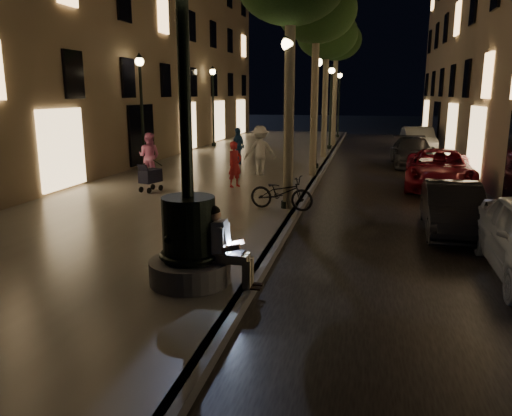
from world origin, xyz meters
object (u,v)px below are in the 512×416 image
(bicycle, at_px, (281,193))
(lamp_curb_d, at_px, (339,95))
(lamp_left_c, at_px, (213,96))
(car_fifth, at_px, (418,140))
(lamp_left_b, at_px, (141,97))
(car_third, at_px, (439,169))
(pedestrian_red, at_px, (235,164))
(lamp_curb_c, at_px, (331,96))
(car_second, at_px, (453,208))
(pedestrian_pink, at_px, (149,156))
(tree_far, at_px, (337,41))
(seated_man_laptop, at_px, (224,244))
(pedestrian_white, at_px, (260,151))
(lamp_curb_a, at_px, (287,99))
(fountain_lamppost, at_px, (189,225))
(lamp_curb_b, at_px, (317,97))
(car_rear, at_px, (413,152))
(stroller, at_px, (150,176))
(tree_second, at_px, (317,12))
(pedestrian_blue, at_px, (238,146))
(tree_third, at_px, (327,35))

(bicycle, bearing_deg, lamp_curb_d, 9.23)
(lamp_left_c, distance_m, car_fifth, 12.39)
(lamp_left_b, bearing_deg, car_fifth, 40.89)
(car_third, bearing_deg, pedestrian_red, -156.81)
(lamp_curb_c, xyz_separation_m, bicycle, (-0.10, -16.20, -2.56))
(car_second, height_order, pedestrian_pink, pedestrian_pink)
(tree_far, bearing_deg, car_fifth, -16.87)
(lamp_left_b, relative_size, car_third, 0.96)
(seated_man_laptop, bearing_deg, pedestrian_red, 103.77)
(car_fifth, relative_size, pedestrian_white, 2.34)
(seated_man_laptop, relative_size, lamp_curb_a, 0.29)
(fountain_lamppost, xyz_separation_m, lamp_left_c, (-6.40, 22.00, 2.02))
(lamp_curb_b, bearing_deg, tree_far, 89.54)
(lamp_curb_b, distance_m, pedestrian_pink, 7.54)
(tree_far, height_order, car_rear, tree_far)
(lamp_curb_a, xyz_separation_m, pedestrian_red, (-2.26, 2.88, -2.25))
(lamp_curb_d, xyz_separation_m, pedestrian_red, (-2.26, -21.12, -2.25))
(stroller, xyz_separation_m, pedestrian_white, (2.81, 4.18, 0.45))
(lamp_curb_d, height_order, car_second, lamp_curb_d)
(lamp_curb_d, xyz_separation_m, pedestrian_white, (-1.95, -18.39, -2.06))
(car_rear, bearing_deg, lamp_curb_d, 107.12)
(tree_second, height_order, car_third, tree_second)
(lamp_left_c, bearing_deg, car_rear, -23.68)
(tree_second, height_order, lamp_curb_b, tree_second)
(pedestrian_red, xyz_separation_m, bicycle, (2.16, -3.08, -0.31))
(seated_man_laptop, bearing_deg, pedestrian_white, 99.14)
(lamp_curb_d, relative_size, pedestrian_blue, 2.88)
(lamp_curb_b, distance_m, car_fifth, 10.18)
(car_third, bearing_deg, pedestrian_blue, 163.40)
(lamp_left_c, xyz_separation_m, bicycle, (7.00, -16.20, -2.56))
(lamp_curb_c, relative_size, car_fifth, 1.06)
(fountain_lamppost, distance_m, car_fifth, 23.22)
(tree_second, bearing_deg, bicycle, -91.85)
(lamp_curb_b, height_order, car_rear, lamp_curb_b)
(seated_man_laptop, relative_size, lamp_curb_d, 0.29)
(tree_third, distance_m, car_rear, 7.03)
(lamp_curb_a, relative_size, lamp_curb_c, 1.00)
(lamp_left_c, distance_m, pedestrian_red, 14.17)
(pedestrian_red, bearing_deg, pedestrian_white, 25.02)
(tree_third, xyz_separation_m, lamp_curb_c, (0.00, 4.00, -2.90))
(lamp_curb_a, distance_m, car_rear, 12.09)
(lamp_left_b, distance_m, stroller, 5.72)
(lamp_curb_c, distance_m, pedestrian_pink, 13.75)
(lamp_curb_d, relative_size, car_second, 1.28)
(lamp_left_b, xyz_separation_m, lamp_left_c, (0.00, 10.00, 0.00))
(pedestrian_pink, relative_size, pedestrian_white, 0.90)
(bicycle, bearing_deg, lamp_curb_b, 8.77)
(car_third, distance_m, car_rear, 5.78)
(tree_far, bearing_deg, lamp_curb_c, -92.29)
(tree_third, distance_m, car_third, 9.90)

